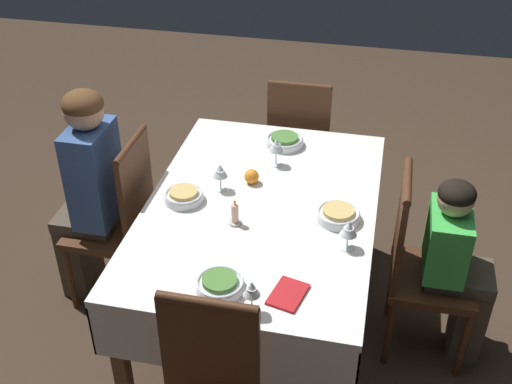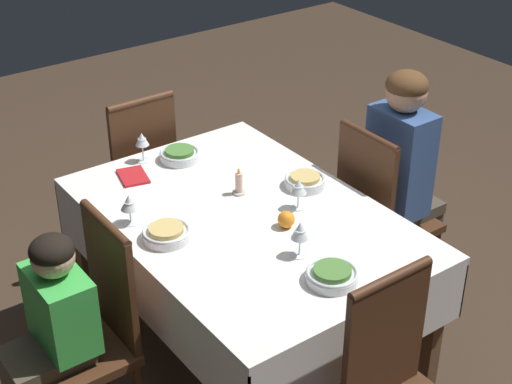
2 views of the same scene
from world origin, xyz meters
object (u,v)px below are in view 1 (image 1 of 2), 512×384
at_px(chair_east, 300,144).
at_px(napkin_red_folded, 288,294).
at_px(wine_glass_north, 220,171).
at_px(person_adult_denim, 88,186).
at_px(orange_fruit, 252,176).
at_px(dining_table, 261,220).
at_px(chair_north, 120,217).
at_px(bowl_north, 184,196).
at_px(person_child_green, 457,264).
at_px(candle_centerpiece, 235,215).
at_px(bowl_south, 338,214).
at_px(bowl_east, 285,141).
at_px(wine_glass_south, 349,230).
at_px(chair_south, 419,262).
at_px(wine_glass_west, 252,290).
at_px(bowl_west, 220,284).
at_px(wine_glass_east, 276,146).

relative_size(chair_east, napkin_red_folded, 5.03).
bearing_deg(wine_glass_north, person_adult_denim, 92.51).
relative_size(chair_east, wine_glass_north, 6.92).
xyz_separation_m(person_adult_denim, orange_fruit, (0.12, -0.81, 0.10)).
xyz_separation_m(dining_table, chair_north, (0.06, 0.74, -0.14)).
bearing_deg(bowl_north, person_child_green, -87.19).
xyz_separation_m(wine_glass_north, napkin_red_folded, (-0.65, -0.44, -0.10)).
xyz_separation_m(candle_centerpiece, napkin_red_folded, (-0.40, -0.31, -0.04)).
bearing_deg(bowl_south, napkin_red_folded, 165.88).
bearing_deg(person_adult_denim, bowl_east, 119.41).
relative_size(dining_table, bowl_north, 8.36).
relative_size(person_adult_denim, candle_centerpiece, 9.59).
bearing_deg(wine_glass_south, napkin_red_folded, 150.48).
relative_size(chair_east, person_child_green, 1.00).
bearing_deg(orange_fruit, wine_glass_south, -128.54).
xyz_separation_m(chair_south, bowl_east, (0.55, 0.74, 0.25)).
bearing_deg(bowl_north, chair_north, 75.77).
xyz_separation_m(dining_table, wine_glass_west, (-0.68, -0.11, 0.19)).
xyz_separation_m(wine_glass_south, wine_glass_west, (-0.45, 0.31, 0.01)).
bearing_deg(dining_table, bowl_east, -0.80).
height_order(bowl_west, napkin_red_folded, bowl_west).
bearing_deg(bowl_south, person_child_green, -84.16).
bearing_deg(chair_north, wine_glass_west, 49.21).
bearing_deg(candle_centerpiece, person_child_green, -79.58).
bearing_deg(person_adult_denim, wine_glass_south, 77.90).
bearing_deg(person_adult_denim, wine_glass_east, 109.03).
bearing_deg(chair_east, person_child_green, 132.48).
xyz_separation_m(chair_south, wine_glass_north, (0.07, 0.96, 0.33)).
bearing_deg(wine_glass_east, bowl_east, -2.77).
bearing_deg(wine_glass_south, chair_east, 17.65).
bearing_deg(napkin_red_folded, chair_north, 57.31).
distance_m(dining_table, person_adult_denim, 0.90).
bearing_deg(wine_glass_south, bowl_south, 17.38).
height_order(bowl_west, candle_centerpiece, candle_centerpiece).
relative_size(person_child_green, bowl_east, 4.92).
relative_size(chair_north, bowl_west, 5.09).
bearing_deg(bowl_west, wine_glass_east, -2.16).
xyz_separation_m(chair_south, person_adult_denim, (0.04, 1.64, 0.16)).
height_order(bowl_north, wine_glass_east, wine_glass_east).
bearing_deg(candle_centerpiece, chair_south, -77.50).
bearing_deg(bowl_east, dining_table, 179.20).
bearing_deg(bowl_south, wine_glass_west, 158.78).
distance_m(wine_glass_south, bowl_west, 0.59).
distance_m(person_adult_denim, bowl_south, 1.26).
relative_size(bowl_north, wine_glass_east, 1.21).
relative_size(wine_glass_west, wine_glass_east, 0.98).
bearing_deg(orange_fruit, bowl_north, 128.14).
distance_m(dining_table, orange_fruit, 0.23).
bearing_deg(person_child_green, bowl_east, 58.96).
distance_m(chair_east, wine_glass_east, 0.70).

